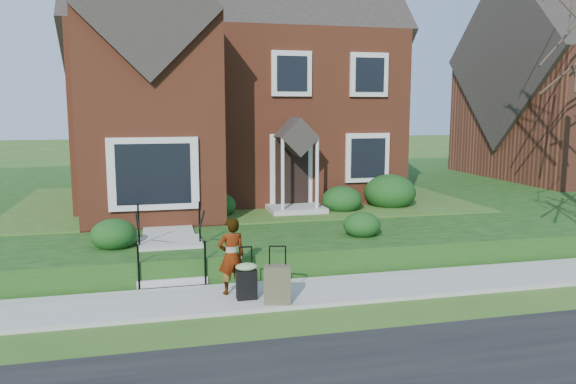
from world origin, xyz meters
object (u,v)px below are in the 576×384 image
object	(u,v)px
woman	(231,256)
suitcase_black	(247,279)
front_steps	(171,255)
suitcase_olive	(277,284)

from	to	relation	value
woman	suitcase_black	distance (m)	0.57
front_steps	suitcase_olive	xyz separation A→B (m)	(1.82, -2.42, -0.04)
suitcase_black	suitcase_olive	distance (m)	0.62
front_steps	woman	bearing A→B (deg)	-57.16
front_steps	suitcase_olive	distance (m)	3.03
woman	suitcase_black	xyz separation A→B (m)	(0.22, -0.38, -0.35)
woman	suitcase_black	size ratio (longest dim) A/B	1.49
suitcase_black	suitcase_olive	bearing A→B (deg)	-34.70
front_steps	woman	distance (m)	2.04
front_steps	woman	world-z (taller)	front_steps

